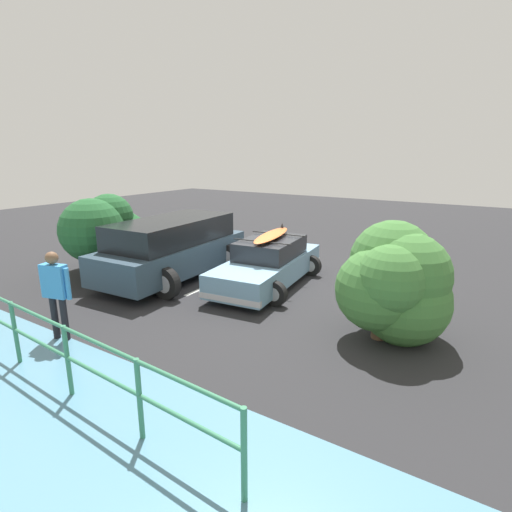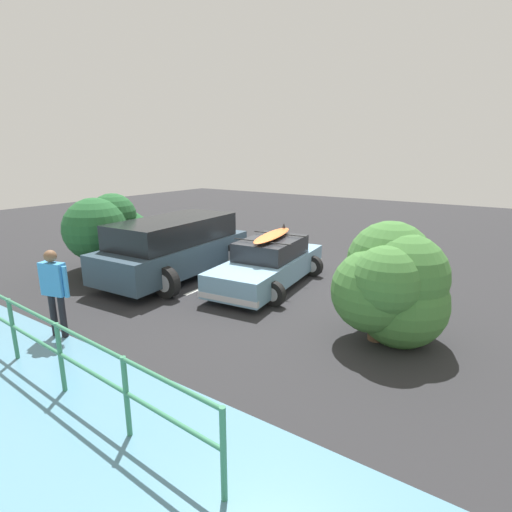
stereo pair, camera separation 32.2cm
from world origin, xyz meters
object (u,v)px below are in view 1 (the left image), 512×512
at_px(suv_car, 173,247).
at_px(bush_near_left, 395,283).
at_px(person_bystander, 56,288).
at_px(sedan_car, 268,263).
at_px(bush_near_right, 103,232).

distance_m(suv_car, bush_near_left, 6.41).
height_order(person_bystander, bush_near_left, bush_near_left).
xyz_separation_m(person_bystander, bush_near_left, (-5.46, -3.53, 0.09)).
distance_m(sedan_car, suv_car, 2.82).
height_order(suv_car, bush_near_right, bush_near_right).
relative_size(sedan_car, suv_car, 0.89).
relative_size(sedan_car, bush_near_right, 1.63).
bearing_deg(bush_near_right, bush_near_left, -178.89).
xyz_separation_m(sedan_car, bush_near_left, (-3.75, 1.56, 0.55)).
bearing_deg(sedan_car, bush_near_right, 20.04).
xyz_separation_m(bush_near_left, bush_near_right, (8.47, 0.16, 0.12)).
relative_size(suv_car, bush_near_left, 2.13).
relative_size(person_bystander, bush_near_left, 0.74).
distance_m(bush_near_left, bush_near_right, 8.47).
bearing_deg(bush_near_right, suv_car, -159.90).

